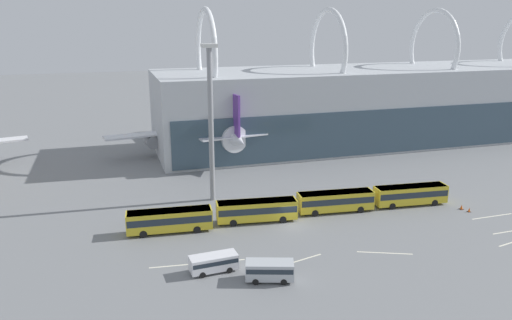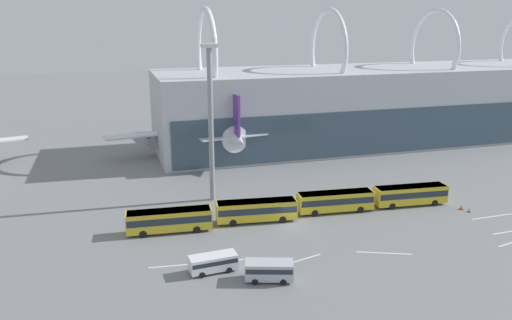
% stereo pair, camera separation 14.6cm
% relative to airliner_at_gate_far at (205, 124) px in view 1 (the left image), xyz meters
% --- Properties ---
extents(ground_plane, '(440.00, 440.00, 0.00)m').
position_rel_airliner_at_gate_far_xyz_m(ground_plane, '(3.36, -44.80, -5.65)').
color(ground_plane, slate).
extents(terminal_building, '(128.25, 24.67, 30.02)m').
position_rel_airliner_at_gate_far_xyz_m(terminal_building, '(53.49, -3.67, 3.20)').
color(terminal_building, '#B2B7BC').
rests_on(terminal_building, ground_plane).
extents(airliner_at_gate_far, '(43.11, 42.03, 14.26)m').
position_rel_airliner_at_gate_far_xyz_m(airliner_at_gate_far, '(0.00, 0.00, 0.00)').
color(airliner_at_gate_far, silver).
rests_on(airliner_at_gate_far, ground_plane).
extents(airliner_parked_remote, '(42.07, 39.12, 14.95)m').
position_rel_airliner_at_gate_far_xyz_m(airliner_parked_remote, '(54.53, 11.97, -0.64)').
color(airliner_parked_remote, white).
rests_on(airliner_parked_remote, ground_plane).
extents(shuttle_bus_0, '(11.50, 3.52, 3.05)m').
position_rel_airliner_at_gate_far_xyz_m(shuttle_bus_0, '(-13.14, -42.13, -3.85)').
color(shuttle_bus_0, gold).
rests_on(shuttle_bus_0, ground_plane).
extents(shuttle_bus_1, '(11.56, 3.91, 3.05)m').
position_rel_airliner_at_gate_far_xyz_m(shuttle_bus_1, '(-0.90, -42.06, -3.85)').
color(shuttle_bus_1, gold).
rests_on(shuttle_bus_1, ground_plane).
extents(shuttle_bus_2, '(11.52, 3.65, 3.05)m').
position_rel_airliner_at_gate_far_xyz_m(shuttle_bus_2, '(11.33, -41.90, -3.85)').
color(shuttle_bus_2, gold).
rests_on(shuttle_bus_2, ground_plane).
extents(shuttle_bus_3, '(11.51, 3.57, 3.05)m').
position_rel_airliner_at_gate_far_xyz_m(shuttle_bus_3, '(23.57, -42.68, -3.85)').
color(shuttle_bus_3, gold).
rests_on(shuttle_bus_3, ground_plane).
extents(service_van_foreground, '(5.55, 2.42, 2.01)m').
position_rel_airliner_at_gate_far_xyz_m(service_van_foreground, '(-9.81, -54.58, -4.45)').
color(service_van_foreground, silver).
rests_on(service_van_foreground, ground_plane).
extents(service_van_crossing, '(5.66, 3.66, 2.20)m').
position_rel_airliner_at_gate_far_xyz_m(service_van_crossing, '(-4.34, -58.27, -4.35)').
color(service_van_crossing, '#B2B7BC').
rests_on(service_van_crossing, ground_plane).
extents(floodlight_mast, '(2.15, 2.15, 24.16)m').
position_rel_airliner_at_gate_far_xyz_m(floodlight_mast, '(-5.03, -31.62, 7.92)').
color(floodlight_mast, gray).
rests_on(floodlight_mast, ground_plane).
extents(lane_stripe_0, '(6.32, 2.81, 0.01)m').
position_rel_airliner_at_gate_far_xyz_m(lane_stripe_0, '(11.27, -56.10, -5.65)').
color(lane_stripe_0, silver).
rests_on(lane_stripe_0, ground_plane).
extents(lane_stripe_1, '(9.06, 2.59, 0.01)m').
position_rel_airliner_at_gate_far_xyz_m(lane_stripe_1, '(-0.88, -55.30, -5.65)').
color(lane_stripe_1, silver).
rests_on(lane_stripe_1, ground_plane).
extents(lane_stripe_3, '(7.05, 0.38, 0.01)m').
position_rel_airliner_at_gate_far_xyz_m(lane_stripe_3, '(32.41, -50.24, -5.65)').
color(lane_stripe_3, silver).
rests_on(lane_stripe_3, ground_plane).
extents(lane_stripe_5, '(11.19, 1.40, 0.01)m').
position_rel_airliner_at_gate_far_xyz_m(lane_stripe_5, '(-11.23, -52.20, -5.65)').
color(lane_stripe_5, silver).
rests_on(lane_stripe_5, ground_plane).
extents(traffic_cone_0, '(0.59, 0.59, 0.72)m').
position_rel_airliner_at_gate_far_xyz_m(traffic_cone_0, '(30.01, -46.56, -5.30)').
color(traffic_cone_0, black).
rests_on(traffic_cone_0, ground_plane).
extents(traffic_cone_1, '(0.47, 0.47, 0.67)m').
position_rel_airliner_at_gate_far_xyz_m(traffic_cone_1, '(30.40, -47.78, -5.33)').
color(traffic_cone_1, black).
rests_on(traffic_cone_1, ground_plane).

